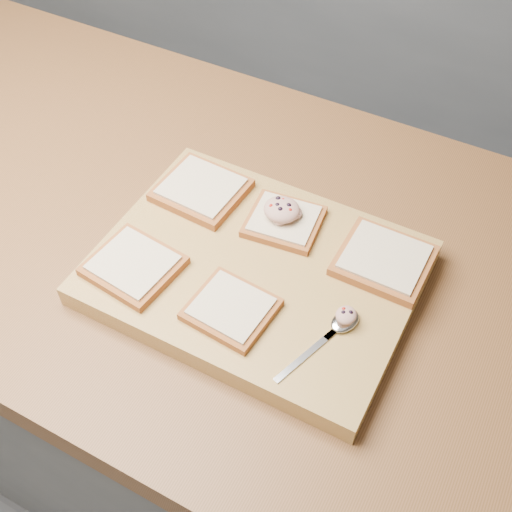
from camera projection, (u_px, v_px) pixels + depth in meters
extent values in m
plane|color=#515459|center=(250.00, 464.00, 1.71)|extent=(4.00, 4.00, 0.00)
cube|color=slate|center=(248.00, 387.00, 1.39)|extent=(1.90, 0.75, 0.84)
cube|color=brown|center=(246.00, 253.00, 1.05)|extent=(2.00, 0.80, 0.06)
cube|color=slate|center=(449.00, 51.00, 2.18)|extent=(3.60, 0.60, 0.90)
cube|color=#AC8B49|center=(256.00, 272.00, 0.96)|extent=(0.46, 0.35, 0.04)
cube|color=#A35E2A|center=(201.00, 190.00, 1.03)|extent=(0.14, 0.13, 0.01)
cube|color=beige|center=(201.00, 186.00, 1.03)|extent=(0.12, 0.11, 0.00)
cube|color=#A35E2A|center=(284.00, 222.00, 0.99)|extent=(0.12, 0.11, 0.01)
cube|color=beige|center=(284.00, 218.00, 0.98)|extent=(0.10, 0.10, 0.00)
cube|color=#A35E2A|center=(384.00, 261.00, 0.94)|extent=(0.13, 0.12, 0.01)
cube|color=beige|center=(385.00, 256.00, 0.93)|extent=(0.11, 0.10, 0.00)
cube|color=#A35E2A|center=(134.00, 266.00, 0.93)|extent=(0.13, 0.12, 0.01)
cube|color=beige|center=(133.00, 262.00, 0.93)|extent=(0.12, 0.11, 0.00)
cube|color=#A35E2A|center=(231.00, 309.00, 0.88)|extent=(0.12, 0.11, 0.01)
cube|color=beige|center=(231.00, 306.00, 0.88)|extent=(0.10, 0.09, 0.00)
ellipsoid|color=tan|center=(282.00, 210.00, 0.98)|extent=(0.06, 0.05, 0.03)
sphere|color=black|center=(289.00, 206.00, 0.97)|extent=(0.01, 0.01, 0.01)
sphere|color=black|center=(278.00, 199.00, 0.98)|extent=(0.01, 0.01, 0.01)
sphere|color=black|center=(280.00, 209.00, 0.96)|extent=(0.01, 0.01, 0.01)
sphere|color=black|center=(278.00, 205.00, 0.97)|extent=(0.01, 0.01, 0.01)
sphere|color=#A5140C|center=(290.00, 210.00, 0.96)|extent=(0.01, 0.01, 0.01)
sphere|color=#A5140C|center=(283.00, 200.00, 0.98)|extent=(0.01, 0.01, 0.01)
sphere|color=#A5140C|center=(271.00, 206.00, 0.97)|extent=(0.01, 0.01, 0.01)
ellipsoid|color=silver|center=(345.00, 321.00, 0.87)|extent=(0.04, 0.05, 0.01)
cube|color=silver|center=(333.00, 332.00, 0.87)|extent=(0.02, 0.03, 0.00)
cube|color=silver|center=(307.00, 354.00, 0.84)|extent=(0.05, 0.11, 0.00)
ellipsoid|color=tan|center=(346.00, 315.00, 0.86)|extent=(0.03, 0.03, 0.02)
sphere|color=black|center=(351.00, 313.00, 0.86)|extent=(0.01, 0.01, 0.01)
sphere|color=black|center=(343.00, 313.00, 0.86)|extent=(0.01, 0.01, 0.01)
sphere|color=#A5140C|center=(344.00, 309.00, 0.86)|extent=(0.01, 0.01, 0.01)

